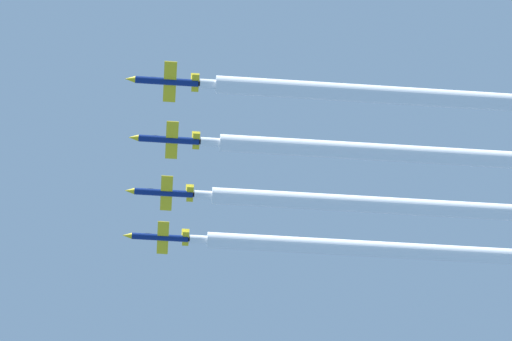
{
  "coord_description": "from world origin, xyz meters",
  "views": [
    {
      "loc": [
        -164.42,
        -2.52,
        2.32
      ],
      "look_at": [
        0.12,
        -15.87,
        170.71
      ],
      "focal_mm": 94.03,
      "sensor_mm": 36.0,
      "label": 1
    }
  ],
  "objects_px": {
    "jet_far_left": "(165,81)",
    "jet_inner_right": "(158,237)",
    "jet_center": "(162,193)",
    "jet_inner_left": "(167,139)"
  },
  "relations": [
    {
      "from": "jet_far_left",
      "to": "jet_center",
      "type": "height_order",
      "value": "jet_far_left"
    },
    {
      "from": "jet_far_left",
      "to": "jet_inner_left",
      "type": "height_order",
      "value": "jet_far_left"
    },
    {
      "from": "jet_far_left",
      "to": "jet_inner_left",
      "type": "distance_m",
      "value": 13.03
    },
    {
      "from": "jet_center",
      "to": "jet_inner_right",
      "type": "xyz_separation_m",
      "value": [
        11.94,
        0.27,
        0.12
      ]
    },
    {
      "from": "jet_far_left",
      "to": "jet_inner_right",
      "type": "xyz_separation_m",
      "value": [
        37.78,
        -0.06,
        -0.38
      ]
    },
    {
      "from": "jet_inner_left",
      "to": "jet_inner_right",
      "type": "relative_size",
      "value": 1.0
    },
    {
      "from": "jet_center",
      "to": "jet_inner_right",
      "type": "relative_size",
      "value": 1.0
    },
    {
      "from": "jet_inner_left",
      "to": "jet_center",
      "type": "relative_size",
      "value": 1.0
    },
    {
      "from": "jet_center",
      "to": "jet_inner_right",
      "type": "height_order",
      "value": "jet_inner_right"
    },
    {
      "from": "jet_inner_right",
      "to": "jet_center",
      "type": "bearing_deg",
      "value": -178.71
    }
  ]
}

